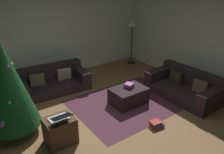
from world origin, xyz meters
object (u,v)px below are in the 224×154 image
couch_right (186,87)px  corner_lamp (132,26)px  book_stack (156,124)px  tv_remote (129,89)px  couch_left (52,81)px  ottoman (129,96)px  laptop (60,118)px  christmas_tree (7,84)px  side_table (60,131)px  gift_box (129,85)px

couch_right → corner_lamp: corner_lamp is taller
book_stack → tv_remote: bearing=83.3°
couch_left → ottoman: couch_left is taller
ottoman → laptop: bearing=-167.4°
couch_left → tv_remote: (1.18, -1.79, 0.15)m
christmas_tree → corner_lamp: bearing=21.3°
couch_left → couch_right: 3.50m
side_table → tv_remote: bearing=10.1°
gift_box → tv_remote: 0.12m
side_table → christmas_tree: bearing=127.1°
christmas_tree → couch_left: bearing=46.5°
corner_lamp → ottoman: bearing=-131.5°
couch_left → gift_box: size_ratio=9.91×
gift_box → book_stack: bearing=-100.1°
tv_remote → christmas_tree: size_ratio=0.08×
christmas_tree → laptop: 1.13m
couch_left → ottoman: bearing=128.8°
christmas_tree → book_stack: christmas_tree is taller
ottoman → tv_remote: bearing=-131.5°
christmas_tree → book_stack: (2.34, -1.48, -0.98)m
christmas_tree → book_stack: bearing=-32.3°
ottoman → laptop: (-1.91, -0.43, 0.36)m
gift_box → christmas_tree: size_ratio=0.10×
corner_lamp → tv_remote: bearing=-131.5°
couch_right → ottoman: bearing=68.4°
couch_right → christmas_tree: bearing=75.8°
ottoman → side_table: (-1.91, -0.37, 0.06)m
couch_right → tv_remote: 1.55m
tv_remote → gift_box: bearing=59.5°
ottoman → gift_box: 0.25m
side_table → laptop: size_ratio=1.36×
side_table → book_stack: 1.90m
gift_box → christmas_tree: 2.64m
ottoman → corner_lamp: size_ratio=0.54×
gift_box → tv_remote: gift_box is taller
ottoman → side_table: bearing=-169.0°
book_stack → corner_lamp: bearing=57.6°
couch_left → gift_box: bearing=130.7°
christmas_tree → laptop: bearing=-54.8°
ottoman → tv_remote: (-0.03, -0.04, 0.20)m
side_table → laptop: 0.31m
corner_lamp → laptop: bearing=-146.2°
ottoman → tv_remote: 0.21m
couch_right → gift_box: bearing=65.9°
side_table → corner_lamp: bearing=33.2°
couch_right → book_stack: size_ratio=6.37×
couch_left → ottoman: (1.21, -1.76, -0.05)m
ottoman → book_stack: 1.10m
couch_right → gift_box: (-1.37, 0.60, 0.19)m
corner_lamp → book_stack: bearing=-122.4°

